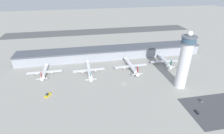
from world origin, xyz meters
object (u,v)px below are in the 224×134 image
object	(u,v)px
airplane_gate_delta	(165,61)
airplane_gate_alpha	(45,72)
control_tower	(184,61)
service_truck_fuel	(48,95)
car_yellow_taxi	(201,101)
service_truck_catering	(178,68)
airplane_gate_bravo	(89,70)
car_grey_coupe	(197,112)
airplane_gate_charlie	(131,66)

from	to	relation	value
airplane_gate_delta	airplane_gate_alpha	bearing A→B (deg)	-179.90
control_tower	service_truck_fuel	world-z (taller)	control_tower
airplane_gate_delta	car_yellow_taxi	bearing A→B (deg)	-91.11
control_tower	service_truck_catering	distance (m)	49.42
airplane_gate_bravo	service_truck_catering	size ratio (longest dim) A/B	7.13
control_tower	service_truck_catering	size ratio (longest dim) A/B	9.09
service_truck_catering	car_yellow_taxi	distance (m)	64.21
control_tower	service_truck_fuel	distance (m)	135.25
airplane_gate_alpha	service_truck_fuel	xyz separation A→B (m)	(8.65, -42.41, -3.14)
control_tower	service_truck_catering	world-z (taller)	control_tower
airplane_gate_bravo	car_grey_coupe	distance (m)	118.73
car_yellow_taxi	car_grey_coupe	distance (m)	18.06
airplane_gate_bravo	control_tower	bearing A→B (deg)	-26.20
airplane_gate_alpha	car_grey_coupe	distance (m)	161.35
airplane_gate_alpha	service_truck_catering	world-z (taller)	airplane_gate_alpha
airplane_gate_charlie	service_truck_catering	size ratio (longest dim) A/B	7.01
control_tower	car_yellow_taxi	xyz separation A→B (m)	(5.90, -26.62, -27.94)
airplane_gate_delta	control_tower	bearing A→B (deg)	-98.37
airplane_gate_charlie	service_truck_fuel	bearing A→B (deg)	-157.99
control_tower	car_yellow_taxi	size ratio (longest dim) A/B	14.05
airplane_gate_charlie	car_yellow_taxi	xyz separation A→B (m)	(45.03, -71.78, -4.03)
airplane_gate_delta	service_truck_catering	distance (m)	18.55
airplane_gate_bravo	car_yellow_taxi	world-z (taller)	airplane_gate_bravo
control_tower	airplane_gate_alpha	bearing A→B (deg)	160.48
airplane_gate_alpha	airplane_gate_bravo	world-z (taller)	airplane_gate_bravo
car_grey_coupe	car_yellow_taxi	bearing A→B (deg)	45.91
airplane_gate_bravo	airplane_gate_delta	size ratio (longest dim) A/B	1.22
airplane_gate_alpha	airplane_gate_delta	bearing A→B (deg)	0.10
airplane_gate_delta	service_truck_fuel	size ratio (longest dim) A/B	5.13
service_truck_fuel	car_grey_coupe	size ratio (longest dim) A/B	1.52
control_tower	car_grey_coupe	world-z (taller)	control_tower
car_yellow_taxi	control_tower	bearing A→B (deg)	102.50
airplane_gate_bravo	airplane_gate_charlie	size ratio (longest dim) A/B	1.02
control_tower	airplane_gate_alpha	world-z (taller)	control_tower
airplane_gate_alpha	control_tower	bearing A→B (deg)	-19.52
airplane_gate_alpha	service_truck_fuel	world-z (taller)	airplane_gate_alpha
airplane_gate_delta	car_grey_coupe	world-z (taller)	airplane_gate_delta
airplane_gate_bravo	service_truck_fuel	size ratio (longest dim) A/B	6.27
control_tower	service_truck_fuel	size ratio (longest dim) A/B	8.01
control_tower	airplane_gate_charlie	bearing A→B (deg)	130.91
airplane_gate_alpha	car_yellow_taxi	world-z (taller)	airplane_gate_alpha
airplane_gate_alpha	airplane_gate_charlie	world-z (taller)	airplane_gate_charlie
airplane_gate_bravo	car_grey_coupe	bearing A→B (deg)	-45.12
car_grey_coupe	airplane_gate_alpha	bearing A→B (deg)	146.29
car_grey_coupe	airplane_gate_charlie	bearing A→B (deg)	110.96
airplane_gate_charlie	car_grey_coupe	world-z (taller)	airplane_gate_charlie
airplane_gate_delta	car_grey_coupe	xyz separation A→B (m)	(-14.05, -89.78, -4.14)
car_yellow_taxi	car_grey_coupe	world-z (taller)	car_yellow_taxi
service_truck_catering	service_truck_fuel	size ratio (longest dim) A/B	0.88
control_tower	service_truck_catering	bearing A→B (deg)	62.34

